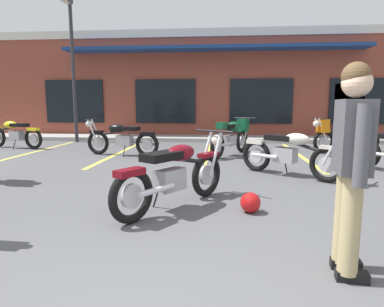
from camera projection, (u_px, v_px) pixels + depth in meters
The scene contains 13 objects.
ground_plane at pixel (195, 191), 5.22m from camera, with size 80.00×80.00×0.00m, color #515154.
sidewalk_kerb at pixel (212, 138), 12.57m from camera, with size 22.00×1.80×0.14m, color #A8A59E.
brick_storefront_building at pixel (215, 88), 15.89m from camera, with size 18.62×7.11×4.19m.
painted_stall_lines at pixel (207, 154), 9.04m from camera, with size 9.97×4.80×0.01m.
motorcycle_foreground_classic at pixel (175, 173), 4.34m from camera, with size 1.40×1.84×0.98m.
motorcycle_red_sportbike at pixel (290, 152), 6.21m from camera, with size 1.77×1.51×0.98m.
motorcycle_black_cruiser at pixel (344, 134), 9.27m from camera, with size 2.06×0.94×0.98m.
motorcycle_silver_naked at pixel (233, 135), 8.88m from camera, with size 1.24×1.93×0.98m.
motorcycle_blue_standard at pixel (14, 133), 10.21m from camera, with size 2.08×0.84×0.98m.
motorcycle_orange_scrambler at pixel (121, 138), 8.75m from camera, with size 2.09×0.77×0.98m.
person_near_building at pixel (352, 158), 2.54m from camera, with size 0.31×0.61×1.68m.
helmet_on_pavement at pixel (250, 202), 4.19m from camera, with size 0.26×0.26×0.26m.
parking_lot_lamp_post at pixel (71, 50), 11.36m from camera, with size 0.24×0.76×4.88m.
Camera 1 is at (0.42, -1.46, 1.37)m, focal length 31.05 mm.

